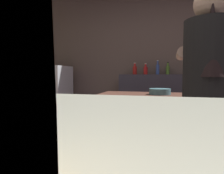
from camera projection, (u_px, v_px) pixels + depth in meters
name	position (u px, v px, depth m)	size (l,w,h in m)	color
wall_back	(167.00, 60.00, 3.34)	(5.20, 0.10, 2.70)	brown
prep_counter	(208.00, 144.00, 1.83)	(2.10, 0.60, 0.90)	#553327
back_shelf	(151.00, 108.00, 3.18)	(0.99, 0.36, 1.10)	#34323C
mini_fridge	(49.00, 102.00, 3.45)	(0.69, 0.58, 1.25)	white
bartender	(208.00, 91.00, 1.39)	(0.43, 0.52, 1.69)	#322537
mixing_bowl	(160.00, 92.00, 1.94)	(0.21, 0.21, 0.06)	slate
bottle_olive_oil	(168.00, 70.00, 3.18)	(0.06, 0.06, 0.20)	#55832D
bottle_hot_sauce	(146.00, 70.00, 3.24)	(0.07, 0.07, 0.18)	red
bottle_soy	(158.00, 69.00, 3.18)	(0.06, 0.06, 0.23)	#3A569F
bottle_vinegar	(135.00, 70.00, 3.24)	(0.07, 0.07, 0.19)	red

